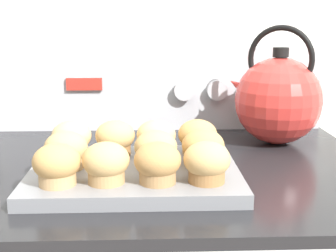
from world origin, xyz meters
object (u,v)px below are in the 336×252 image
object	(u,v)px
muffin_r2_c1	(115,138)
muffin_r2_c3	(198,137)
tea_kettle	(278,99)
muffin_r2_c0	(72,139)
muffin_r2_c2	(156,138)
muffin_r0_c2	(158,163)
muffin_r0_c3	(207,163)
muffin_r1_c0	(66,151)
muffin_r0_c1	(106,163)
muffin_pan	(135,173)
muffin_r1_c2	(156,150)
muffin_r1_c3	(203,148)
muffin_r0_c0	(57,165)

from	to	relation	value
muffin_r2_c1	muffin_r2_c3	world-z (taller)	same
muffin_r2_c3	tea_kettle	world-z (taller)	tea_kettle
muffin_r2_c0	muffin_r2_c3	distance (m)	0.23
muffin_r2_c1	muffin_r2_c2	bearing A→B (deg)	0.14
muffin_r0_c2	muffin_r0_c3	bearing A→B (deg)	0.35
muffin_r1_c0	muffin_r2_c0	xyz separation A→B (m)	(-0.00, 0.08, 0.00)
muffin_r0_c1	muffin_pan	bearing A→B (deg)	61.22
muffin_r0_c2	muffin_r0_c3	world-z (taller)	same
muffin_r0_c1	muffin_r2_c2	size ratio (longest dim) A/B	1.00
muffin_r0_c2	muffin_r1_c2	bearing A→B (deg)	91.36
muffin_r2_c1	muffin_r2_c3	size ratio (longest dim) A/B	1.00
muffin_r0_c1	muffin_r1_c3	world-z (taller)	same
muffin_r1_c2	muffin_r0_c2	bearing A→B (deg)	-88.64
muffin_r2_c3	muffin_pan	bearing A→B (deg)	-145.21
muffin_r1_c3	muffin_r2_c0	xyz separation A→B (m)	(-0.23, 0.07, 0.00)
muffin_r1_c2	muffin_r1_c3	world-z (taller)	same
tea_kettle	muffin_r2_c0	bearing A→B (deg)	-160.01
muffin_pan	muffin_r1_c3	bearing A→B (deg)	1.16
muffin_r0_c0	muffin_r1_c2	distance (m)	0.17
muffin_r0_c1	muffin_r0_c3	bearing A→B (deg)	-0.94
muffin_r0_c1	muffin_r2_c3	distance (m)	0.21
muffin_r0_c1	tea_kettle	xyz separation A→B (m)	(0.34, 0.30, 0.04)
muffin_r0_c3	muffin_r1_c3	distance (m)	0.08
muffin_r0_c3	muffin_r2_c1	distance (m)	0.21
muffin_r2_c3	muffin_r0_c3	bearing A→B (deg)	-90.61
muffin_pan	muffin_r1_c2	distance (m)	0.05
muffin_r0_c1	muffin_r2_c3	bearing A→B (deg)	44.70
muffin_r0_c1	muffin_r1_c3	xyz separation A→B (m)	(0.15, 0.08, 0.00)
muffin_r0_c1	muffin_r1_c3	size ratio (longest dim) A/B	1.00
muffin_r2_c0	muffin_r2_c1	bearing A→B (deg)	-0.19
muffin_r0_c0	muffin_r2_c1	size ratio (longest dim) A/B	1.00
muffin_r2_c3	muffin_r1_c2	bearing A→B (deg)	-133.67
muffin_r0_c3	muffin_r1_c3	xyz separation A→B (m)	(0.00, 0.08, 0.00)
muffin_r2_c1	muffin_r1_c0	bearing A→B (deg)	-133.83
muffin_r0_c1	muffin_r2_c2	bearing A→B (deg)	62.56
muffin_pan	muffin_r2_c2	distance (m)	0.09
muffin_r0_c3	muffin_r2_c2	distance (m)	0.17
muffin_r0_c0	muffin_r1_c0	size ratio (longest dim) A/B	1.00
muffin_r0_c1	muffin_r2_c1	bearing A→B (deg)	88.71
muffin_r0_c3	muffin_r1_c0	world-z (taller)	same
muffin_r0_c1	muffin_r0_c0	bearing A→B (deg)	-175.54
muffin_r2_c1	muffin_r0_c3	bearing A→B (deg)	-45.65
muffin_r1_c3	muffin_r2_c1	distance (m)	0.17
muffin_r2_c0	tea_kettle	distance (m)	0.44
muffin_r2_c1	muffin_r2_c3	xyz separation A→B (m)	(0.15, 0.00, 0.00)
muffin_r1_c3	muffin_r2_c0	distance (m)	0.24
muffin_r0_c2	muffin_r1_c2	distance (m)	0.07
muffin_r0_c1	muffin_r2_c0	size ratio (longest dim) A/B	1.00
muffin_pan	muffin_r2_c1	distance (m)	0.09
tea_kettle	muffin_r2_c2	bearing A→B (deg)	-150.05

